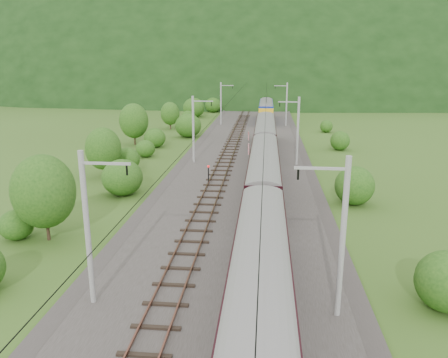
{
  "coord_description": "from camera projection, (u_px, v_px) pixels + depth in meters",
  "views": [
    {
      "loc": [
        2.49,
        -19.41,
        12.44
      ],
      "look_at": [
        -0.97,
        16.26,
        2.6
      ],
      "focal_mm": 35.0,
      "sensor_mm": 36.0,
      "label": 1
    }
  ],
  "objects": [
    {
      "name": "ground",
      "position": [
        212.0,
        313.0,
        22.15
      ],
      "size": [
        600.0,
        600.0,
        0.0
      ],
      "primitive_type": "plane",
      "color": "#355119",
      "rests_on": "ground"
    },
    {
      "name": "railbed",
      "position": [
        229.0,
        234.0,
        31.71
      ],
      "size": [
        14.0,
        220.0,
        0.3
      ],
      "primitive_type": "cube",
      "color": "#38332D",
      "rests_on": "ground"
    },
    {
      "name": "track_left",
      "position": [
        196.0,
        230.0,
        31.88
      ],
      "size": [
        2.4,
        220.0,
        0.27
      ],
      "color": "brown",
      "rests_on": "railbed"
    },
    {
      "name": "track_right",
      "position": [
        262.0,
        233.0,
        31.43
      ],
      "size": [
        2.4,
        220.0,
        0.27
      ],
      "color": "brown",
      "rests_on": "railbed"
    },
    {
      "name": "catenary_left",
      "position": [
        194.0,
        128.0,
        52.24
      ],
      "size": [
        2.54,
        192.28,
        8.0
      ],
      "color": "gray",
      "rests_on": "railbed"
    },
    {
      "name": "catenary_right",
      "position": [
        297.0,
        130.0,
        51.1
      ],
      "size": [
        2.54,
        192.28,
        8.0
      ],
      "color": "gray",
      "rests_on": "railbed"
    },
    {
      "name": "overhead_wires",
      "position": [
        229.0,
        140.0,
        29.87
      ],
      "size": [
        4.83,
        198.0,
        0.03
      ],
      "color": "black",
      "rests_on": "ground"
    },
    {
      "name": "mountain_main",
      "position": [
        263.0,
        80.0,
        271.69
      ],
      "size": [
        504.0,
        360.0,
        244.0
      ],
      "primitive_type": "ellipsoid",
      "color": "black",
      "rests_on": "ground"
    },
    {
      "name": "mountain_ridge",
      "position": [
        101.0,
        77.0,
        321.27
      ],
      "size": [
        336.0,
        280.0,
        132.0
      ],
      "primitive_type": "ellipsoid",
      "color": "black",
      "rests_on": "ground"
    },
    {
      "name": "train",
      "position": [
        263.0,
        201.0,
        29.28
      ],
      "size": [
        2.74,
        131.49,
        4.75
      ],
      "color": "black",
      "rests_on": "ground"
    },
    {
      "name": "hazard_post_near",
      "position": [
        249.0,
        136.0,
        67.63
      ],
      "size": [
        0.14,
        0.14,
        1.34
      ],
      "primitive_type": "cylinder",
      "color": "red",
      "rests_on": "railbed"
    },
    {
      "name": "hazard_post_far",
      "position": [
        249.0,
        149.0,
        57.42
      ],
      "size": [
        0.16,
        0.16,
        1.48
      ],
      "primitive_type": "cylinder",
      "color": "red",
      "rests_on": "railbed"
    },
    {
      "name": "signal",
      "position": [
        208.0,
        173.0,
        44.02
      ],
      "size": [
        0.21,
        0.21,
        1.86
      ],
      "color": "black",
      "rests_on": "railbed"
    },
    {
      "name": "vegetation_left",
      "position": [
        115.0,
        160.0,
        45.47
      ],
      "size": [
        11.59,
        150.77,
        6.23
      ],
      "color": "#1B4713",
      "rests_on": "ground"
    },
    {
      "name": "vegetation_right",
      "position": [
        392.0,
        227.0,
        29.87
      ],
      "size": [
        5.95,
        97.86,
        3.11
      ],
      "color": "#1B4713",
      "rests_on": "ground"
    }
  ]
}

